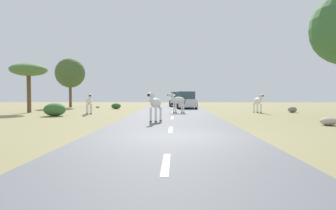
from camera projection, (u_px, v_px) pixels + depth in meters
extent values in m
plane|color=#8E8456|center=(180.00, 138.00, 10.21)|extent=(90.00, 90.00, 0.00)
cube|color=slate|center=(170.00, 137.00, 10.22)|extent=(6.00, 64.00, 0.05)
cube|color=silver|center=(166.00, 164.00, 6.22)|extent=(0.16, 2.00, 0.01)
cube|color=silver|center=(171.00, 130.00, 12.22)|extent=(0.16, 2.00, 0.01)
cube|color=silver|center=(172.00, 118.00, 18.21)|extent=(0.16, 2.00, 0.01)
cube|color=silver|center=(173.00, 112.00, 24.21)|extent=(0.16, 2.00, 0.01)
cube|color=silver|center=(173.00, 108.00, 30.20)|extent=(0.16, 2.00, 0.01)
cube|color=silver|center=(174.00, 106.00, 36.19)|extent=(0.16, 2.00, 0.01)
ellipsoid|color=silver|center=(156.00, 103.00, 15.90)|extent=(0.77, 1.22, 0.54)
cylinder|color=silver|center=(151.00, 115.00, 15.62)|extent=(0.14, 0.14, 0.77)
cylinder|color=#28231E|center=(151.00, 121.00, 15.63)|extent=(0.16, 0.16, 0.05)
cylinder|color=silver|center=(156.00, 115.00, 15.53)|extent=(0.14, 0.14, 0.77)
cylinder|color=#28231E|center=(156.00, 122.00, 15.54)|extent=(0.16, 0.16, 0.05)
cylinder|color=silver|center=(156.00, 114.00, 16.32)|extent=(0.14, 0.14, 0.77)
cylinder|color=#28231E|center=(156.00, 120.00, 16.33)|extent=(0.16, 0.16, 0.05)
cylinder|color=silver|center=(161.00, 114.00, 16.23)|extent=(0.14, 0.14, 0.77)
cylinder|color=#28231E|center=(161.00, 120.00, 16.24)|extent=(0.16, 0.16, 0.05)
cylinder|color=silver|center=(152.00, 98.00, 15.38)|extent=(0.32, 0.45, 0.46)
cube|color=black|center=(152.00, 96.00, 15.37)|extent=(0.15, 0.37, 0.31)
ellipsoid|color=silver|center=(150.00, 95.00, 15.12)|extent=(0.34, 0.53, 0.25)
ellipsoid|color=black|center=(149.00, 95.00, 14.93)|extent=(0.19, 0.21, 0.15)
cone|color=silver|center=(150.00, 92.00, 15.25)|extent=(0.12, 0.12, 0.14)
cone|color=silver|center=(152.00, 92.00, 15.21)|extent=(0.12, 0.12, 0.14)
cylinder|color=black|center=(159.00, 104.00, 16.44)|extent=(0.09, 0.16, 0.46)
ellipsoid|color=silver|center=(89.00, 101.00, 22.60)|extent=(0.83, 1.21, 0.53)
cylinder|color=silver|center=(88.00, 109.00, 22.22)|extent=(0.15, 0.15, 0.77)
cylinder|color=#28231E|center=(88.00, 114.00, 22.24)|extent=(0.17, 0.17, 0.05)
cylinder|color=silver|center=(91.00, 109.00, 22.32)|extent=(0.15, 0.15, 0.77)
cylinder|color=#28231E|center=(91.00, 114.00, 22.34)|extent=(0.17, 0.17, 0.05)
cylinder|color=silver|center=(87.00, 109.00, 22.91)|extent=(0.15, 0.15, 0.77)
cylinder|color=#28231E|center=(87.00, 113.00, 22.93)|extent=(0.17, 0.17, 0.05)
cylinder|color=silver|center=(90.00, 109.00, 23.01)|extent=(0.15, 0.15, 0.77)
cylinder|color=#28231E|center=(90.00, 113.00, 23.03)|extent=(0.17, 0.17, 0.05)
cylinder|color=silver|center=(90.00, 98.00, 22.08)|extent=(0.34, 0.45, 0.45)
cube|color=black|center=(90.00, 96.00, 22.08)|extent=(0.18, 0.36, 0.31)
ellipsoid|color=silver|center=(90.00, 95.00, 21.83)|extent=(0.37, 0.53, 0.25)
ellipsoid|color=black|center=(90.00, 96.00, 21.64)|extent=(0.20, 0.21, 0.15)
cone|color=silver|center=(89.00, 94.00, 21.91)|extent=(0.12, 0.12, 0.14)
cone|color=silver|center=(91.00, 94.00, 21.96)|extent=(0.12, 0.12, 0.14)
cylinder|color=black|center=(88.00, 102.00, 23.13)|extent=(0.10, 0.16, 0.45)
ellipsoid|color=silver|center=(179.00, 100.00, 23.00)|extent=(1.19, 1.00, 0.53)
cylinder|color=silver|center=(176.00, 108.00, 23.35)|extent=(0.16, 0.16, 0.77)
cylinder|color=#28231E|center=(176.00, 112.00, 23.36)|extent=(0.18, 0.18, 0.05)
cylinder|color=silver|center=(174.00, 108.00, 23.12)|extent=(0.16, 0.16, 0.77)
cylinder|color=#28231E|center=(174.00, 113.00, 23.13)|extent=(0.18, 0.18, 0.05)
cylinder|color=silver|center=(184.00, 108.00, 22.93)|extent=(0.16, 0.16, 0.77)
cylinder|color=#28231E|center=(184.00, 113.00, 22.94)|extent=(0.18, 0.18, 0.05)
cylinder|color=silver|center=(182.00, 108.00, 22.70)|extent=(0.16, 0.16, 0.77)
cylinder|color=#28231E|center=(182.00, 113.00, 22.71)|extent=(0.18, 0.18, 0.05)
cylinder|color=silver|center=(173.00, 97.00, 23.30)|extent=(0.45, 0.39, 0.45)
cube|color=black|center=(173.00, 96.00, 23.29)|extent=(0.33, 0.24, 0.31)
ellipsoid|color=silver|center=(170.00, 95.00, 23.44)|extent=(0.52, 0.44, 0.25)
ellipsoid|color=black|center=(168.00, 95.00, 23.55)|extent=(0.22, 0.21, 0.15)
cone|color=silver|center=(172.00, 93.00, 23.43)|extent=(0.13, 0.13, 0.14)
cone|color=silver|center=(171.00, 93.00, 23.31)|extent=(0.13, 0.13, 0.14)
cylinder|color=black|center=(185.00, 102.00, 22.68)|extent=(0.16, 0.12, 0.46)
ellipsoid|color=silver|center=(257.00, 101.00, 24.12)|extent=(0.60, 1.16, 0.52)
cylinder|color=silver|center=(258.00, 108.00, 23.77)|extent=(0.13, 0.13, 0.75)
cylinder|color=#28231E|center=(258.00, 113.00, 23.78)|extent=(0.14, 0.14, 0.05)
cylinder|color=silver|center=(261.00, 108.00, 23.80)|extent=(0.13, 0.13, 0.75)
cylinder|color=#28231E|center=(261.00, 113.00, 23.82)|extent=(0.14, 0.14, 0.05)
cylinder|color=silver|center=(254.00, 108.00, 24.49)|extent=(0.13, 0.13, 0.75)
cylinder|color=#28231E|center=(254.00, 112.00, 24.50)|extent=(0.14, 0.14, 0.05)
cylinder|color=silver|center=(257.00, 108.00, 24.52)|extent=(0.13, 0.13, 0.75)
cylinder|color=#28231E|center=(257.00, 112.00, 24.53)|extent=(0.14, 0.14, 0.05)
cylinder|color=silver|center=(260.00, 98.00, 23.59)|extent=(0.26, 0.42, 0.44)
cube|color=black|center=(260.00, 96.00, 23.58)|extent=(0.09, 0.37, 0.31)
ellipsoid|color=silver|center=(262.00, 96.00, 23.32)|extent=(0.27, 0.51, 0.24)
ellipsoid|color=black|center=(263.00, 96.00, 23.13)|extent=(0.16, 0.19, 0.14)
cone|color=silver|center=(260.00, 94.00, 23.43)|extent=(0.10, 0.10, 0.14)
cone|color=silver|center=(262.00, 94.00, 23.45)|extent=(0.10, 0.10, 0.14)
cylinder|color=black|center=(255.00, 102.00, 24.67)|extent=(0.06, 0.16, 0.45)
cube|color=silver|center=(186.00, 103.00, 30.60)|extent=(2.06, 4.31, 0.80)
cube|color=#334751|center=(186.00, 95.00, 30.37)|extent=(1.78, 2.30, 0.76)
cube|color=black|center=(184.00, 105.00, 32.77)|extent=(1.72, 0.27, 0.24)
cylinder|color=black|center=(193.00, 105.00, 31.99)|extent=(0.26, 0.69, 0.68)
cylinder|color=black|center=(176.00, 105.00, 31.92)|extent=(0.26, 0.69, 0.68)
cylinder|color=black|center=(196.00, 105.00, 29.29)|extent=(0.26, 0.69, 0.68)
cylinder|color=black|center=(178.00, 106.00, 29.23)|extent=(0.26, 0.69, 0.68)
cube|color=white|center=(177.00, 101.00, 36.02)|extent=(1.87, 4.23, 0.80)
cube|color=#334751|center=(177.00, 95.00, 36.19)|extent=(1.68, 2.23, 0.76)
cube|color=black|center=(178.00, 104.00, 33.87)|extent=(1.71, 0.19, 0.24)
cylinder|color=black|center=(170.00, 104.00, 34.69)|extent=(0.23, 0.68, 0.68)
cylinder|color=black|center=(185.00, 104.00, 34.67)|extent=(0.23, 0.68, 0.68)
cylinder|color=black|center=(170.00, 103.00, 37.39)|extent=(0.23, 0.68, 0.68)
cylinder|color=black|center=(184.00, 103.00, 37.37)|extent=(0.23, 0.68, 0.68)
cylinder|color=brown|center=(70.00, 96.00, 34.01)|extent=(0.31, 0.31, 2.61)
sphere|color=#425B2D|center=(70.00, 73.00, 33.91)|extent=(3.38, 3.38, 3.38)
cylinder|color=brown|center=(29.00, 94.00, 24.16)|extent=(0.32, 0.32, 3.01)
ellipsoid|color=#4C7038|center=(29.00, 70.00, 24.08)|extent=(2.92, 2.92, 1.02)
ellipsoid|color=#386633|center=(55.00, 110.00, 20.37)|extent=(1.49, 1.34, 0.90)
ellipsoid|color=#2D5628|center=(116.00, 106.00, 30.29)|extent=(0.97, 0.88, 0.58)
ellipsoid|color=gray|center=(292.00, 110.00, 24.31)|extent=(0.72, 0.67, 0.49)
ellipsoid|color=#A89E8C|center=(329.00, 121.00, 14.35)|extent=(0.79, 0.79, 0.40)
ellipsoid|color=#A89E8C|center=(98.00, 107.00, 32.30)|extent=(0.41, 0.38, 0.22)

